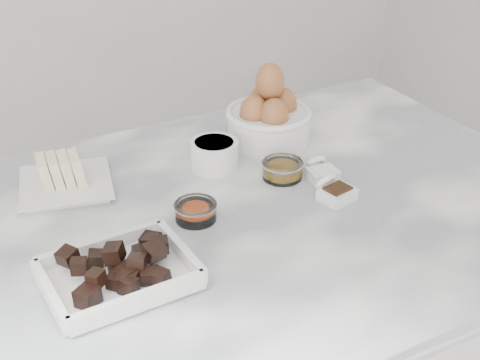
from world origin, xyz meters
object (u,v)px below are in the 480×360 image
(chocolate_dish, at_px, (118,271))
(zest_bowl, at_px, (196,210))
(sugar_ramekin, at_px, (214,154))
(honey_bowl, at_px, (282,169))
(egg_bowl, at_px, (269,117))
(butter_plate, at_px, (63,178))
(salt_spoon, at_px, (321,171))
(vanilla_spoon, at_px, (334,191))

(chocolate_dish, bearing_deg, zest_bowl, 31.14)
(chocolate_dish, bearing_deg, sugar_ramekin, 41.98)
(honey_bowl, bearing_deg, egg_bowl, 69.43)
(butter_plate, bearing_deg, salt_spoon, -23.19)
(egg_bowl, height_order, salt_spoon, egg_bowl)
(vanilla_spoon, height_order, salt_spoon, vanilla_spoon)
(butter_plate, distance_m, salt_spoon, 0.47)
(sugar_ramekin, bearing_deg, butter_plate, 168.30)
(egg_bowl, bearing_deg, zest_bowl, -142.52)
(butter_plate, bearing_deg, chocolate_dish, -90.93)
(chocolate_dish, xyz_separation_m, vanilla_spoon, (0.42, 0.05, -0.01))
(butter_plate, height_order, vanilla_spoon, butter_plate)
(sugar_ramekin, distance_m, salt_spoon, 0.21)
(chocolate_dish, relative_size, egg_bowl, 1.24)
(chocolate_dish, relative_size, salt_spoon, 3.12)
(egg_bowl, distance_m, salt_spoon, 0.18)
(chocolate_dish, relative_size, zest_bowl, 2.97)
(egg_bowl, relative_size, zest_bowl, 2.39)
(butter_plate, xyz_separation_m, zest_bowl, (0.17, -0.21, -0.01))
(honey_bowl, xyz_separation_m, salt_spoon, (0.06, -0.03, -0.00))
(butter_plate, distance_m, sugar_ramekin, 0.28)
(egg_bowl, relative_size, salt_spoon, 2.51)
(sugar_ramekin, bearing_deg, chocolate_dish, -138.02)
(chocolate_dish, distance_m, salt_spoon, 0.46)
(butter_plate, bearing_deg, egg_bowl, -1.17)
(chocolate_dish, distance_m, egg_bowl, 0.53)
(butter_plate, height_order, egg_bowl, egg_bowl)
(butter_plate, xyz_separation_m, vanilla_spoon, (0.41, -0.26, -0.01))
(honey_bowl, distance_m, salt_spoon, 0.07)
(sugar_ramekin, xyz_separation_m, zest_bowl, (-0.11, -0.15, -0.01))
(chocolate_dish, height_order, salt_spoon, chocolate_dish)
(zest_bowl, height_order, salt_spoon, salt_spoon)
(egg_bowl, bearing_deg, sugar_ramekin, -161.91)
(butter_plate, bearing_deg, sugar_ramekin, -11.70)
(egg_bowl, bearing_deg, butter_plate, 178.83)
(egg_bowl, distance_m, vanilla_spoon, 0.26)
(honey_bowl, xyz_separation_m, vanilla_spoon, (0.04, -0.11, -0.00))
(honey_bowl, distance_m, zest_bowl, 0.21)
(salt_spoon, bearing_deg, zest_bowl, -175.71)
(salt_spoon, bearing_deg, butter_plate, 156.81)
(egg_bowl, bearing_deg, honey_bowl, -110.57)
(chocolate_dish, xyz_separation_m, butter_plate, (0.01, 0.31, 0.00))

